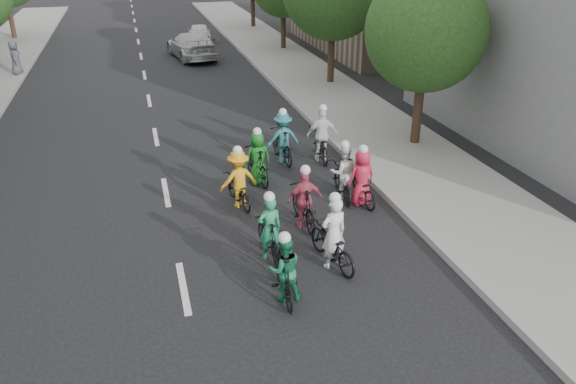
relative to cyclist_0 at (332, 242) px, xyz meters
name	(u,v)px	position (x,y,z in m)	size (l,w,h in m)	color
ground	(183,288)	(-3.37, -0.03, -0.60)	(120.00, 120.00, 0.00)	black
sidewalk_right	(357,117)	(4.63, 9.97, -0.53)	(4.00, 80.00, 0.15)	gray
curb_right	(311,121)	(2.68, 9.97, -0.51)	(0.18, 80.00, 0.18)	#999993
tree_r_0	(426,31)	(5.43, 6.57, 3.36)	(4.00, 4.00, 5.97)	black
cyclist_0	(332,242)	(0.00, 0.00, 0.00)	(1.02, 1.97, 1.86)	black
cyclist_1	(284,272)	(-1.37, -0.91, 0.01)	(0.73, 1.83, 1.58)	black
cyclist_2	(239,184)	(-1.46, 3.56, 0.06)	(1.15, 1.70, 1.78)	black
cyclist_3	(304,203)	(-0.07, 1.95, 0.04)	(0.93, 1.85, 1.72)	black
cyclist_4	(361,183)	(1.83, 2.81, 0.01)	(0.84, 1.74, 1.76)	black
cyclist_5	(269,234)	(-1.28, 0.73, -0.01)	(0.60, 1.63, 1.70)	black
cyclist_6	(343,178)	(1.47, 3.27, 0.02)	(0.87, 1.93, 1.75)	black
cyclist_7	(283,141)	(0.54, 6.37, 0.11)	(1.14, 1.91, 1.84)	black
cyclist_8	(322,141)	(1.83, 6.22, 0.05)	(1.08, 2.00, 1.91)	black
cyclist_9	(257,162)	(-0.62, 4.95, 0.06)	(0.85, 1.91, 1.76)	black
follow_car_lead	(192,45)	(-0.42, 23.56, 0.16)	(2.12, 5.22, 1.52)	#B9BABE
follow_car_trail	(199,33)	(0.65, 28.58, 0.03)	(1.49, 3.70, 1.26)	white
spectator_2	(15,58)	(-9.67, 21.30, 0.40)	(0.83, 0.54, 1.70)	#4B4A56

